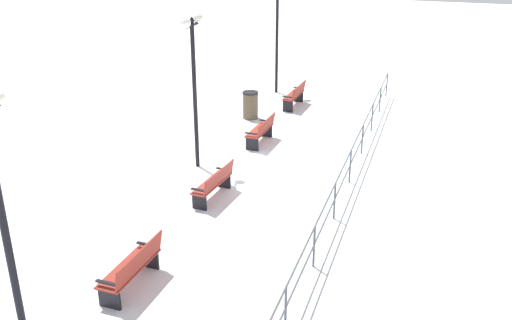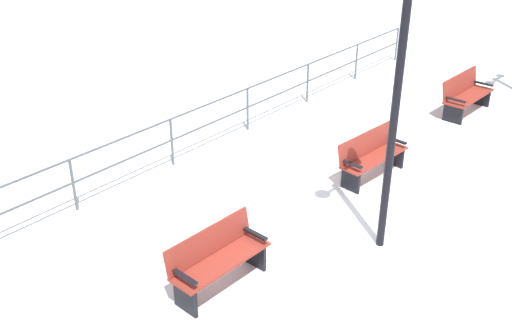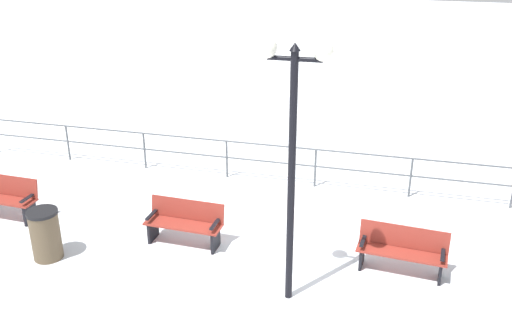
{
  "view_description": "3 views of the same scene",
  "coord_description": "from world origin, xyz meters",
  "px_view_note": "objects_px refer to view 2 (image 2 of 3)",
  "views": [
    {
      "loc": [
        -5.32,
        14.75,
        6.83
      ],
      "look_at": [
        -0.95,
        1.44,
        0.95
      ],
      "focal_mm": 40.64,
      "sensor_mm": 36.0,
      "label": 1
    },
    {
      "loc": [
        4.79,
        -6.85,
        5.41
      ],
      "look_at": [
        -0.75,
        -0.37,
        1.06
      ],
      "focal_mm": 41.7,
      "sensor_mm": 36.0,
      "label": 2
    },
    {
      "loc": [
        9.25,
        1.76,
        5.98
      ],
      "look_at": [
        -1.33,
        -0.98,
        1.37
      ],
      "focal_mm": 39.9,
      "sensor_mm": 36.0,
      "label": 3
    }
  ],
  "objects_px": {
    "bench_fourth": "(465,94)",
    "lamppost_middle": "(403,44)",
    "bench_second": "(218,258)",
    "bench_third": "(371,155)"
  },
  "relations": [
    {
      "from": "bench_third",
      "to": "bench_fourth",
      "type": "distance_m",
      "value": 4.2
    },
    {
      "from": "bench_second",
      "to": "bench_third",
      "type": "bearing_deg",
      "value": 92.78
    },
    {
      "from": "lamppost_middle",
      "to": "bench_second",
      "type": "bearing_deg",
      "value": -117.69
    },
    {
      "from": "bench_fourth",
      "to": "lamppost_middle",
      "type": "height_order",
      "value": "lamppost_middle"
    },
    {
      "from": "bench_third",
      "to": "bench_second",
      "type": "bearing_deg",
      "value": -84.39
    },
    {
      "from": "bench_second",
      "to": "bench_fourth",
      "type": "bearing_deg",
      "value": 92.18
    },
    {
      "from": "bench_fourth",
      "to": "lamppost_middle",
      "type": "distance_m",
      "value": 6.75
    },
    {
      "from": "bench_second",
      "to": "bench_fourth",
      "type": "relative_size",
      "value": 0.93
    },
    {
      "from": "bench_third",
      "to": "bench_fourth",
      "type": "height_order",
      "value": "bench_fourth"
    },
    {
      "from": "bench_second",
      "to": "bench_third",
      "type": "height_order",
      "value": "bench_second"
    }
  ]
}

